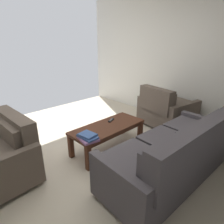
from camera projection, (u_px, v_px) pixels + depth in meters
The scene contains 8 objects.
ground_plane at pixel (82, 155), 3.00m from camera, with size 4.94×4.85×0.01m, color beige.
wall_left at pixel (171, 56), 4.12m from camera, with size 0.12×4.85×2.76m, color silver.
sofa_main at pixel (176, 154), 2.35m from camera, with size 2.01×0.92×0.87m.
coffee_table at pixel (108, 129), 3.04m from camera, with size 1.24×0.52×0.42m.
armchair_side at pixel (165, 110), 3.89m from camera, with size 1.01×1.09×0.86m.
coffee_mug at pixel (223, 122), 2.73m from camera, with size 0.10×0.08×0.10m.
book_stack at pixel (88, 137), 2.59m from camera, with size 0.27×0.31×0.08m.
tv_remote at pixel (111, 120), 3.21m from camera, with size 0.17×0.10×0.02m.
Camera 1 is at (1.44, 2.17, 1.70)m, focal length 30.13 mm.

